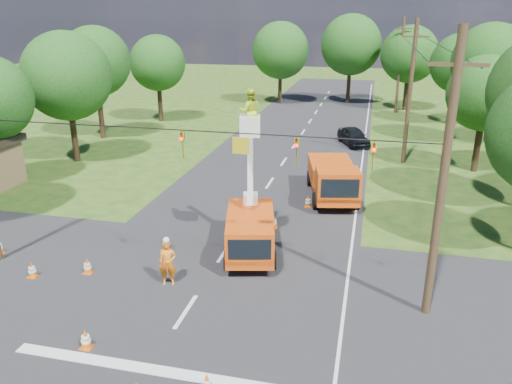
% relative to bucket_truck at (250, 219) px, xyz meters
% --- Properties ---
extents(ground, '(140.00, 140.00, 0.00)m').
position_rel_bucket_truck_xyz_m(ground, '(-1.11, 14.70, -1.63)').
color(ground, '#1F4916').
rests_on(ground, ground).
extents(road_main, '(12.00, 100.00, 0.06)m').
position_rel_bucket_truck_xyz_m(road_main, '(-1.11, 14.70, -1.63)').
color(road_main, black).
rests_on(road_main, ground).
extents(road_cross, '(56.00, 10.00, 0.07)m').
position_rel_bucket_truck_xyz_m(road_cross, '(-1.11, -3.30, -1.63)').
color(road_cross, black).
rests_on(road_cross, ground).
extents(stop_bar, '(9.00, 0.45, 0.02)m').
position_rel_bucket_truck_xyz_m(stop_bar, '(-1.11, -8.50, -1.63)').
color(stop_bar, silver).
rests_on(stop_bar, ground).
extents(edge_line, '(0.12, 90.00, 0.02)m').
position_rel_bucket_truck_xyz_m(edge_line, '(4.49, 14.70, -1.63)').
color(edge_line, silver).
rests_on(edge_line, ground).
extents(bucket_truck, '(3.20, 5.76, 7.32)m').
position_rel_bucket_truck_xyz_m(bucket_truck, '(0.00, 0.00, 0.00)').
color(bucket_truck, '#E54B10').
rests_on(bucket_truck, ground).
extents(second_truck, '(3.58, 6.65, 2.37)m').
position_rel_bucket_truck_xyz_m(second_truck, '(2.99, 7.93, -0.40)').
color(second_truck, '#E54B10').
rests_on(second_truck, ground).
extents(ground_worker, '(0.81, 0.64, 1.93)m').
position_rel_bucket_truck_xyz_m(ground_worker, '(-2.49, -3.56, -0.66)').
color(ground_worker, '#E14C13').
rests_on(ground_worker, ground).
extents(distant_car, '(3.25, 4.57, 1.45)m').
position_rel_bucket_truck_xyz_m(distant_car, '(3.58, 21.11, -0.91)').
color(distant_car, black).
rests_on(distant_car, ground).
extents(traffic_cone_0, '(0.38, 0.38, 0.71)m').
position_rel_bucket_truck_xyz_m(traffic_cone_0, '(-3.51, -7.98, -1.27)').
color(traffic_cone_0, '#DF590B').
rests_on(traffic_cone_0, ground).
extents(traffic_cone_1, '(0.38, 0.38, 0.71)m').
position_rel_bucket_truck_xyz_m(traffic_cone_1, '(0.96, -9.05, -1.27)').
color(traffic_cone_1, '#DF590B').
rests_on(traffic_cone_1, ground).
extents(traffic_cone_2, '(0.38, 0.38, 0.71)m').
position_rel_bucket_truck_xyz_m(traffic_cone_2, '(0.51, 2.88, -1.27)').
color(traffic_cone_2, '#DF590B').
rests_on(traffic_cone_2, ground).
extents(traffic_cone_3, '(0.38, 0.38, 0.71)m').
position_rel_bucket_truck_xyz_m(traffic_cone_3, '(1.82, 6.16, -1.27)').
color(traffic_cone_3, '#DF590B').
rests_on(traffic_cone_3, ground).
extents(traffic_cone_4, '(0.38, 0.38, 0.71)m').
position_rel_bucket_truck_xyz_m(traffic_cone_4, '(-6.13, -3.50, -1.27)').
color(traffic_cone_4, '#DF590B').
rests_on(traffic_cone_4, ground).
extents(traffic_cone_5, '(0.38, 0.38, 0.71)m').
position_rel_bucket_truck_xyz_m(traffic_cone_5, '(-8.17, -4.33, -1.27)').
color(traffic_cone_5, '#DF590B').
rests_on(traffic_cone_5, ground).
extents(traffic_cone_7, '(0.38, 0.38, 0.71)m').
position_rel_bucket_truck_xyz_m(traffic_cone_7, '(1.90, 11.88, -1.27)').
color(traffic_cone_7, '#DF590B').
rests_on(traffic_cone_7, ground).
extents(pole_right_near, '(1.80, 0.30, 10.00)m').
position_rel_bucket_truck_xyz_m(pole_right_near, '(7.39, -3.30, 3.48)').
color(pole_right_near, '#4C3823').
rests_on(pole_right_near, ground).
extents(pole_right_mid, '(1.80, 0.30, 10.00)m').
position_rel_bucket_truck_xyz_m(pole_right_mid, '(7.39, 16.70, 3.48)').
color(pole_right_mid, '#4C3823').
rests_on(pole_right_mid, ground).
extents(pole_right_far, '(1.80, 0.30, 10.00)m').
position_rel_bucket_truck_xyz_m(pole_right_far, '(7.39, 36.70, 3.48)').
color(pole_right_far, '#4C3823').
rests_on(pole_right_far, ground).
extents(signal_span, '(18.00, 0.29, 1.07)m').
position_rel_bucket_truck_xyz_m(signal_span, '(1.11, -3.30, 4.25)').
color(signal_span, black).
rests_on(signal_span, ground).
extents(tree_left_d, '(6.20, 6.20, 9.24)m').
position_rel_bucket_truck_xyz_m(tree_left_d, '(-16.11, 11.70, 4.49)').
color(tree_left_d, '#382616').
rests_on(tree_left_d, ground).
extents(tree_left_e, '(5.80, 5.80, 9.41)m').
position_rel_bucket_truck_xyz_m(tree_left_e, '(-17.91, 18.70, 4.86)').
color(tree_left_e, '#382616').
rests_on(tree_left_e, ground).
extents(tree_left_f, '(5.40, 5.40, 8.40)m').
position_rel_bucket_truck_xyz_m(tree_left_f, '(-15.91, 26.70, 4.06)').
color(tree_left_f, '#382616').
rests_on(tree_left_f, ground).
extents(tree_right_c, '(5.00, 5.00, 7.83)m').
position_rel_bucket_truck_xyz_m(tree_right_c, '(12.09, 15.70, 3.68)').
color(tree_right_c, '#382616').
rests_on(tree_right_c, ground).
extents(tree_right_d, '(6.00, 6.00, 9.70)m').
position_rel_bucket_truck_xyz_m(tree_right_d, '(13.69, 23.70, 5.05)').
color(tree_right_d, '#382616').
rests_on(tree_right_d, ground).
extents(tree_right_e, '(5.60, 5.60, 8.63)m').
position_rel_bucket_truck_xyz_m(tree_right_e, '(12.69, 31.70, 4.18)').
color(tree_right_e, '#382616').
rests_on(tree_right_e, ground).
extents(tree_far_a, '(6.60, 6.60, 9.50)m').
position_rel_bucket_truck_xyz_m(tree_far_a, '(-6.11, 39.70, 4.56)').
color(tree_far_a, '#382616').
rests_on(tree_far_a, ground).
extents(tree_far_b, '(7.00, 7.00, 10.32)m').
position_rel_bucket_truck_xyz_m(tree_far_b, '(1.89, 41.70, 5.18)').
color(tree_far_b, '#382616').
rests_on(tree_far_b, ground).
extents(tree_far_c, '(6.20, 6.20, 9.18)m').
position_rel_bucket_truck_xyz_m(tree_far_c, '(8.39, 38.70, 4.43)').
color(tree_far_c, '#382616').
rests_on(tree_far_c, ground).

